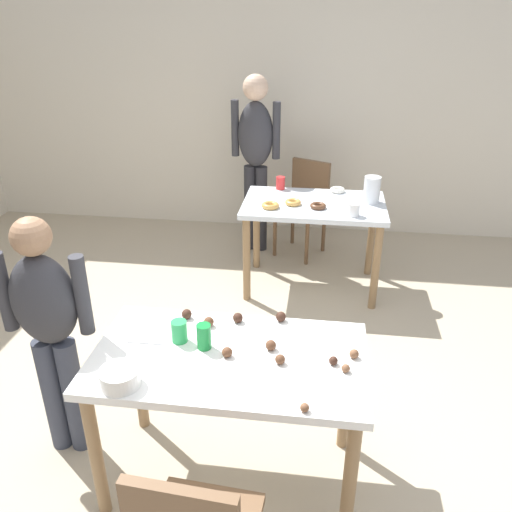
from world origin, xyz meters
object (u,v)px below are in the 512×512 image
at_px(person_girl_near, 49,323).
at_px(soda_can, 204,336).
at_px(person_adult_far, 256,149).
at_px(dining_table_far, 313,216).
at_px(chair_far_table, 305,202).
at_px(mixing_bowl, 120,378).
at_px(pitcher_far, 372,190).
at_px(dining_table_near, 229,374).

distance_m(person_girl_near, soda_can, 0.78).
bearing_deg(person_adult_far, dining_table_far, -50.69).
height_order(person_girl_near, soda_can, person_girl_near).
bearing_deg(chair_far_table, person_girl_near, -112.71).
bearing_deg(dining_table_far, soda_can, -102.17).
bearing_deg(chair_far_table, mixing_bowl, -101.61).
height_order(dining_table_far, pitcher_far, pitcher_far).
bearing_deg(dining_table_far, dining_table_near, -98.65).
relative_size(chair_far_table, soda_can, 7.13).
bearing_deg(chair_far_table, person_adult_far, -178.17).
distance_m(dining_table_near, pitcher_far, 2.25).
height_order(dining_table_near, pitcher_far, pitcher_far).
relative_size(mixing_bowl, pitcher_far, 0.80).
bearing_deg(person_adult_far, dining_table_near, -84.75).
bearing_deg(person_girl_near, chair_far_table, 67.29).
height_order(soda_can, pitcher_far, pitcher_far).
bearing_deg(dining_table_far, person_adult_far, 129.31).
height_order(dining_table_near, mixing_bowl, mixing_bowl).
xyz_separation_m(dining_table_far, person_girl_near, (-1.21, -1.95, 0.15)).
bearing_deg(soda_can, mixing_bowl, -133.46).
distance_m(chair_far_table, soda_can, 2.74).
xyz_separation_m(dining_table_near, chair_far_table, (0.21, 2.75, -0.15)).
height_order(chair_far_table, pitcher_far, pitcher_far).
relative_size(person_girl_near, pitcher_far, 6.38).
height_order(person_girl_near, pitcher_far, person_girl_near).
distance_m(dining_table_near, person_girl_near, 0.92).
height_order(dining_table_near, chair_far_table, chair_far_table).
distance_m(person_girl_near, mixing_bowl, 0.61).
bearing_deg(person_girl_near, dining_table_far, 58.19).
bearing_deg(chair_far_table, soda_can, -96.98).
bearing_deg(soda_can, dining_table_far, 77.83).
distance_m(dining_table_far, mixing_bowl, 2.42).
relative_size(mixing_bowl, soda_can, 1.37).
bearing_deg(mixing_bowl, person_adult_far, 87.01).
bearing_deg(pitcher_far, soda_can, -112.92).
distance_m(dining_table_far, pitcher_far, 0.50).
xyz_separation_m(person_girl_near, pitcher_far, (1.65, 2.02, 0.07)).
relative_size(dining_table_near, dining_table_far, 1.11).
distance_m(person_adult_far, soda_can, 2.70).
distance_m(dining_table_far, person_girl_near, 2.30).
xyz_separation_m(person_girl_near, person_adult_far, (0.65, 2.64, 0.21)).
relative_size(soda_can, pitcher_far, 0.58).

